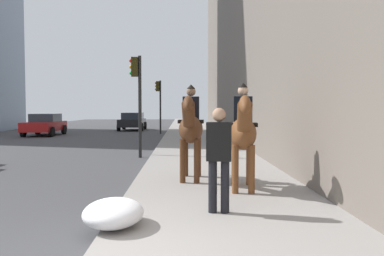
% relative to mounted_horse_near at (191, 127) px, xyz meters
% --- Properties ---
extents(mounted_horse_near, '(2.15, 0.68, 2.26)m').
position_rel_mounted_horse_near_xyz_m(mounted_horse_near, '(0.00, 0.00, 0.00)').
color(mounted_horse_near, '#4C2B16').
rests_on(mounted_horse_near, sidewalk_slab).
extents(mounted_horse_far, '(2.15, 0.72, 2.23)m').
position_rel_mounted_horse_near_xyz_m(mounted_horse_far, '(-1.16, -1.06, -0.03)').
color(mounted_horse_far, brown).
rests_on(mounted_horse_far, sidewalk_slab).
extents(pedestrian_greeting, '(0.31, 0.43, 1.70)m').
position_rel_mounted_horse_near_xyz_m(pedestrian_greeting, '(-2.97, -0.39, -0.27)').
color(pedestrian_greeting, black).
rests_on(pedestrian_greeting, sidewalk_slab).
extents(car_mid_lane, '(4.18, 2.06, 1.44)m').
position_rel_mounted_horse_near_xyz_m(car_mid_lane, '(23.47, 4.28, -0.61)').
color(car_mid_lane, black).
rests_on(car_mid_lane, ground).
extents(car_far_lane, '(4.08, 2.04, 1.44)m').
position_rel_mounted_horse_near_xyz_m(car_far_lane, '(17.32, 9.31, -0.62)').
color(car_far_lane, maroon).
rests_on(car_far_lane, ground).
extents(traffic_light_near_curb, '(0.20, 0.44, 3.71)m').
position_rel_mounted_horse_near_xyz_m(traffic_light_near_curb, '(5.24, 1.83, 1.13)').
color(traffic_light_near_curb, black).
rests_on(traffic_light_near_curb, ground).
extents(traffic_light_far_curb, '(0.20, 0.44, 3.74)m').
position_rel_mounted_horse_near_xyz_m(traffic_light_far_curb, '(18.80, 1.83, 1.15)').
color(traffic_light_far_curb, black).
rests_on(traffic_light_far_curb, ground).
extents(snow_pile_near, '(1.13, 0.87, 0.39)m').
position_rel_mounted_horse_near_xyz_m(snow_pile_near, '(-3.68, 1.19, -1.05)').
color(snow_pile_near, white).
rests_on(snow_pile_near, sidewalk_slab).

